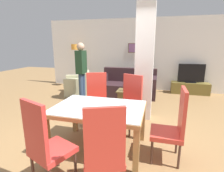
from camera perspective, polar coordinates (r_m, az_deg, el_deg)
ground_plane at (r=3.21m, az=-4.11°, el=-19.51°), size 18.00×18.00×0.00m
back_wall at (r=6.96m, az=7.64°, el=10.16°), size 7.20×0.09×2.70m
divider_pillar at (r=4.09m, az=10.52°, el=7.73°), size 0.41×0.30×2.70m
dining_table at (r=2.93m, az=-4.31°, el=-9.58°), size 1.47×1.03×0.76m
dining_chair_far_right at (r=3.64m, az=5.76°, el=-5.12°), size 0.60×0.60×1.14m
dining_chair_near_right at (r=2.10m, az=-2.61°, el=-20.16°), size 0.60×0.60×1.14m
dining_chair_head_right at (r=2.80m, az=19.41°, el=-11.79°), size 0.46×0.46×1.14m
dining_chair_near_left at (r=2.36m, az=-20.99°, el=-16.95°), size 0.60×0.60×1.14m
dining_chair_far_left at (r=3.86m, az=-4.92°, el=-4.00°), size 0.60×0.60×1.14m
sofa at (r=6.12m, az=5.27°, el=-0.16°), size 1.90×0.93×0.91m
armchair at (r=6.40m, az=-10.85°, el=0.04°), size 1.13×1.15×0.80m
coffee_table at (r=5.21m, az=4.91°, el=-3.58°), size 0.57×0.49×0.42m
bottle at (r=5.07m, az=4.05°, el=-0.36°), size 0.07×0.07×0.28m
tv_stand at (r=6.88m, az=24.03°, el=-0.62°), size 1.29×0.40×0.41m
tv_screen at (r=6.78m, az=24.46°, el=3.71°), size 0.90×0.24×0.67m
floor_lamp at (r=7.30m, az=-11.83°, el=11.08°), size 0.32×0.32×1.75m
standing_person at (r=5.46m, az=-9.96°, el=5.93°), size 0.24×0.38×1.79m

